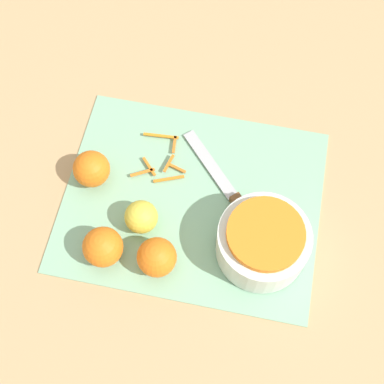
{
  "coord_description": "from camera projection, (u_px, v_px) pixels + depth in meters",
  "views": [
    {
      "loc": [
        -0.08,
        0.4,
        0.9
      ],
      "look_at": [
        0.0,
        0.0,
        0.04
      ],
      "focal_mm": 50.0,
      "sensor_mm": 36.0,
      "label": 1
    }
  ],
  "objects": [
    {
      "name": "orange_left",
      "position": [
        103.0,
        247.0,
        0.91
      ],
      "size": [
        0.07,
        0.07,
        0.07
      ],
      "color": "orange",
      "rests_on": "cutting_board"
    },
    {
      "name": "bowl_speckled",
      "position": [
        263.0,
        242.0,
        0.9
      ],
      "size": [
        0.16,
        0.16,
        0.09
      ],
      "color": "silver",
      "rests_on": "cutting_board"
    },
    {
      "name": "orange_back",
      "position": [
        91.0,
        169.0,
        0.97
      ],
      "size": [
        0.07,
        0.07,
        0.07
      ],
      "color": "orange",
      "rests_on": "cutting_board"
    },
    {
      "name": "knife",
      "position": [
        238.0,
        203.0,
        0.97
      ],
      "size": [
        0.19,
        0.21,
        0.02
      ],
      "rotation": [
        0.0,
        0.0,
        -0.83
      ],
      "color": "brown",
      "rests_on": "cutting_board"
    },
    {
      "name": "lemon",
      "position": [
        141.0,
        217.0,
        0.93
      ],
      "size": [
        0.06,
        0.06,
        0.06
      ],
      "color": "gold",
      "rests_on": "cutting_board"
    },
    {
      "name": "cutting_board",
      "position": [
        192.0,
        200.0,
        0.98
      ],
      "size": [
        0.47,
        0.38,
        0.01
      ],
      "color": "#84B793",
      "rests_on": "ground_plane"
    },
    {
      "name": "peel_pile",
      "position": [
        162.0,
        160.0,
        1.01
      ],
      "size": [
        0.1,
        0.1,
        0.01
      ],
      "color": "orange",
      "rests_on": "cutting_board"
    },
    {
      "name": "ground_plane",
      "position": [
        192.0,
        200.0,
        0.99
      ],
      "size": [
        4.0,
        4.0,
        0.0
      ],
      "primitive_type": "plane",
      "color": "tan"
    },
    {
      "name": "orange_right",
      "position": [
        157.0,
        257.0,
        0.9
      ],
      "size": [
        0.07,
        0.07,
        0.07
      ],
      "color": "orange",
      "rests_on": "cutting_board"
    }
  ]
}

